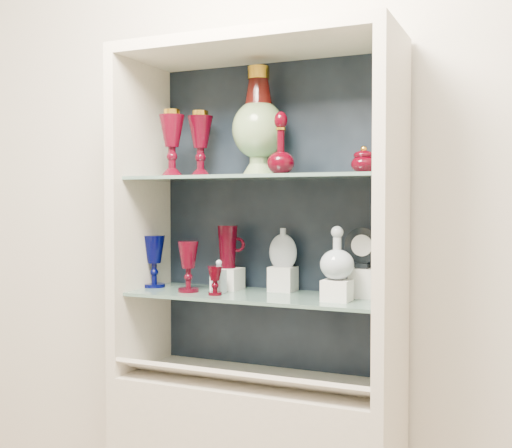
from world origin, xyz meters
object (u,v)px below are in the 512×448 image
at_px(pedestal_lamp_right, 172,143).
at_px(cobalt_goblet, 154,261).
at_px(lidded_bowl, 364,160).
at_px(ruby_goblet_tall, 188,267).
at_px(flat_flask, 283,247).
at_px(ruby_decanter_b, 381,146).
at_px(cameo_medallion, 362,247).
at_px(clear_round_decanter, 337,254).
at_px(ruby_goblet_small, 215,281).
at_px(pedestal_lamp_left, 200,144).
at_px(ruby_pitcher, 228,247).
at_px(enamel_urn, 259,122).
at_px(ruby_decanter_a, 281,139).
at_px(clear_square_bottle, 219,276).

height_order(pedestal_lamp_right, cobalt_goblet, pedestal_lamp_right).
height_order(pedestal_lamp_right, lidded_bowl, pedestal_lamp_right).
xyz_separation_m(ruby_goblet_tall, flat_flask, (0.31, 0.16, 0.07)).
bearing_deg(lidded_bowl, ruby_decanter_b, 62.00).
xyz_separation_m(pedestal_lamp_right, cameo_medallion, (0.68, 0.12, -0.37)).
relative_size(cobalt_goblet, clear_round_decanter, 1.18).
distance_m(pedestal_lamp_right, clear_round_decanter, 0.73).
height_order(lidded_bowl, ruby_goblet_small, lidded_bowl).
distance_m(pedestal_lamp_left, ruby_goblet_small, 0.53).
height_order(ruby_decanter_b, ruby_goblet_small, ruby_decanter_b).
xyz_separation_m(cobalt_goblet, ruby_pitcher, (0.29, 0.06, 0.06)).
bearing_deg(ruby_decanter_b, clear_round_decanter, -135.12).
bearing_deg(cameo_medallion, enamel_urn, -176.28).
bearing_deg(pedestal_lamp_left, ruby_decanter_a, -15.15).
bearing_deg(lidded_bowl, clear_square_bottle, -176.18).
bearing_deg(lidded_bowl, ruby_decanter_a, -170.90).
distance_m(ruby_decanter_a, ruby_decanter_b, 0.34).
height_order(ruby_goblet_small, clear_round_decanter, clear_round_decanter).
height_order(clear_square_bottle, clear_round_decanter, clear_round_decanter).
distance_m(ruby_decanter_a, cameo_medallion, 0.46).
distance_m(ruby_decanter_b, lidded_bowl, 0.10).
bearing_deg(ruby_decanter_b, pedestal_lamp_right, -170.05).
relative_size(enamel_urn, cobalt_goblet, 1.98).
distance_m(clear_square_bottle, clear_round_decanter, 0.45).
bearing_deg(ruby_goblet_small, ruby_decanter_a, 10.06).
xyz_separation_m(pedestal_lamp_left, ruby_decanter_a, (0.36, -0.10, -0.00)).
height_order(lidded_bowl, ruby_goblet_tall, lidded_bowl).
bearing_deg(flat_flask, enamel_urn, -151.46).
height_order(enamel_urn, flat_flask, enamel_urn).
height_order(ruby_decanter_a, clear_round_decanter, ruby_decanter_a).
bearing_deg(flat_flask, cameo_medallion, -13.27).
relative_size(ruby_decanter_a, ruby_decanter_b, 1.26).
height_order(pedestal_lamp_left, ruby_decanter_b, pedestal_lamp_left).
xyz_separation_m(ruby_decanter_b, clear_round_decanter, (-0.12, -0.12, -0.36)).
bearing_deg(ruby_goblet_small, ruby_decanter_b, 16.55).
height_order(enamel_urn, ruby_goblet_small, enamel_urn).
distance_m(pedestal_lamp_right, ruby_goblet_tall, 0.45).
relative_size(ruby_decanter_a, cameo_medallion, 1.65).
distance_m(lidded_bowl, ruby_goblet_tall, 0.74).
bearing_deg(pedestal_lamp_right, ruby_goblet_small, -9.65).
relative_size(pedestal_lamp_left, cobalt_goblet, 1.26).
xyz_separation_m(ruby_decanter_a, ruby_decanter_b, (0.32, 0.12, -0.02)).
relative_size(enamel_urn, ruby_goblet_small, 3.88).
xyz_separation_m(ruby_decanter_a, ruby_pitcher, (-0.26, 0.11, -0.38)).
distance_m(pedestal_lamp_right, lidded_bowl, 0.71).
distance_m(pedestal_lamp_right, ruby_decanter_b, 0.75).
xyz_separation_m(pedestal_lamp_left, ruby_goblet_small, (0.13, -0.14, -0.49)).
height_order(ruby_pitcher, cameo_medallion, cameo_medallion).
relative_size(pedestal_lamp_left, enamel_urn, 0.63).
distance_m(ruby_decanter_a, clear_square_bottle, 0.54).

